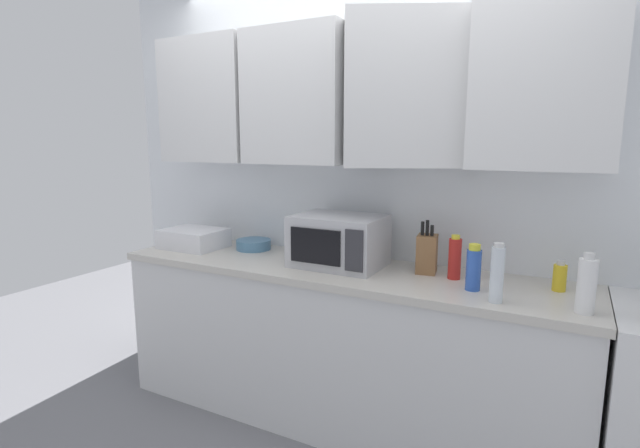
# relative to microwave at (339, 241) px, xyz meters

# --- Properties ---
(wall_back_with_cabinets) EXTENTS (3.45, 0.56, 2.60)m
(wall_back_with_cabinets) POSITION_rel_microwave_xyz_m (0.01, 0.20, 0.54)
(wall_back_with_cabinets) COLOR white
(wall_back_with_cabinets) RESTS_ON ground_plane
(counter_run) EXTENTS (2.58, 0.63, 0.90)m
(counter_run) POSITION_rel_microwave_xyz_m (0.01, -0.03, -0.59)
(counter_run) COLOR silver
(counter_run) RESTS_ON ground_plane
(microwave) EXTENTS (0.48, 0.37, 0.28)m
(microwave) POSITION_rel_microwave_xyz_m (0.00, 0.00, 0.00)
(microwave) COLOR #B7B7BC
(microwave) RESTS_ON counter_run
(dish_rack) EXTENTS (0.38, 0.30, 0.12)m
(dish_rack) POSITION_rel_microwave_xyz_m (-1.02, -0.03, -0.08)
(dish_rack) COLOR silver
(dish_rack) RESTS_ON counter_run
(knife_block) EXTENTS (0.12, 0.13, 0.28)m
(knife_block) POSITION_rel_microwave_xyz_m (0.47, 0.09, -0.04)
(knife_block) COLOR brown
(knife_block) RESTS_ON counter_run
(bottle_yellow_mustard) EXTENTS (0.06, 0.06, 0.14)m
(bottle_yellow_mustard) POSITION_rel_microwave_xyz_m (1.09, 0.07, -0.07)
(bottle_yellow_mustard) COLOR gold
(bottle_yellow_mustard) RESTS_ON counter_run
(bottle_blue_cleaner) EXTENTS (0.07, 0.07, 0.22)m
(bottle_blue_cleaner) POSITION_rel_microwave_xyz_m (0.74, -0.10, -0.04)
(bottle_blue_cleaner) COLOR #2D56B7
(bottle_blue_cleaner) RESTS_ON counter_run
(bottle_red_sauce) EXTENTS (0.06, 0.06, 0.22)m
(bottle_red_sauce) POSITION_rel_microwave_xyz_m (0.62, 0.04, -0.03)
(bottle_red_sauce) COLOR red
(bottle_red_sauce) RESTS_ON counter_run
(bottle_clear_tall) EXTENTS (0.06, 0.06, 0.26)m
(bottle_clear_tall) POSITION_rel_microwave_xyz_m (0.86, -0.23, -0.01)
(bottle_clear_tall) COLOR silver
(bottle_clear_tall) RESTS_ON counter_run
(bottle_white_jar) EXTENTS (0.07, 0.07, 0.25)m
(bottle_white_jar) POSITION_rel_microwave_xyz_m (1.19, -0.20, -0.02)
(bottle_white_jar) COLOR white
(bottle_white_jar) RESTS_ON counter_run
(bowl_ceramic_small) EXTENTS (0.22, 0.22, 0.06)m
(bowl_ceramic_small) POSITION_rel_microwave_xyz_m (-0.65, 0.11, -0.11)
(bowl_ceramic_small) COLOR teal
(bowl_ceramic_small) RESTS_ON counter_run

